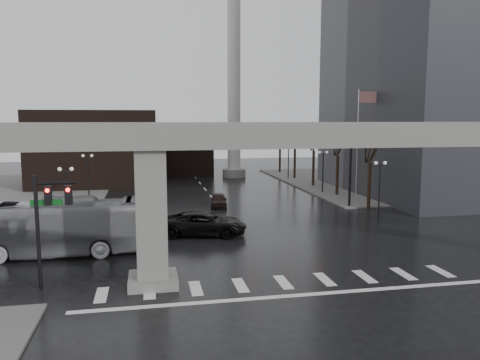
% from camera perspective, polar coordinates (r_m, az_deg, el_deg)
% --- Properties ---
extents(ground, '(160.00, 160.00, 0.00)m').
position_cam_1_polar(ground, '(27.20, 4.69, -11.61)').
color(ground, black).
rests_on(ground, ground).
extents(sidewalk_ne, '(28.00, 36.00, 0.15)m').
position_cam_1_polar(sidewalk_ne, '(69.72, 17.23, -0.16)').
color(sidewalk_ne, '#615F5D').
rests_on(sidewalk_ne, ground).
extents(elevated_guideway, '(48.00, 2.60, 8.70)m').
position_cam_1_polar(elevated_guideway, '(26.17, 7.51, 3.02)').
color(elevated_guideway, gray).
rests_on(elevated_guideway, ground).
extents(office_tower, '(22.00, 26.00, 42.00)m').
position_cam_1_polar(office_tower, '(62.88, 24.24, 17.91)').
color(office_tower, '#5B5B60').
rests_on(office_tower, ground).
extents(building_far_left, '(16.00, 14.00, 10.00)m').
position_cam_1_polar(building_far_left, '(67.17, -17.14, 3.79)').
color(building_far_left, black).
rests_on(building_far_left, ground).
extents(building_far_mid, '(10.00, 10.00, 8.00)m').
position_cam_1_polar(building_far_mid, '(77.04, -7.43, 3.73)').
color(building_far_mid, black).
rests_on(building_far_mid, ground).
extents(smokestack, '(3.60, 3.60, 30.00)m').
position_cam_1_polar(smokestack, '(72.06, -0.74, 10.98)').
color(smokestack, silver).
rests_on(smokestack, ground).
extents(signal_mast_arm, '(12.12, 0.43, 8.00)m').
position_cam_1_polar(signal_mast_arm, '(46.50, 9.08, 3.58)').
color(signal_mast_arm, black).
rests_on(signal_mast_arm, ground).
extents(signal_left_pole, '(2.30, 0.30, 6.00)m').
position_cam_1_polar(signal_left_pole, '(26.16, -22.37, -3.69)').
color(signal_left_pole, black).
rests_on(signal_left_pole, ground).
extents(flagpole_assembly, '(2.06, 0.12, 12.00)m').
position_cam_1_polar(flagpole_assembly, '(51.83, 14.46, 5.71)').
color(flagpole_assembly, silver).
rests_on(flagpole_assembly, ground).
extents(lamp_right_0, '(1.22, 0.32, 5.11)m').
position_cam_1_polar(lamp_right_0, '(44.20, 16.68, 0.10)').
color(lamp_right_0, black).
rests_on(lamp_right_0, ground).
extents(lamp_right_1, '(1.22, 0.32, 5.11)m').
position_cam_1_polar(lamp_right_1, '(56.86, 10.09, 1.86)').
color(lamp_right_1, black).
rests_on(lamp_right_1, ground).
extents(lamp_right_2, '(1.22, 0.32, 5.11)m').
position_cam_1_polar(lamp_right_2, '(70.04, 5.92, 2.96)').
color(lamp_right_2, black).
rests_on(lamp_right_2, ground).
extents(lamp_left_0, '(1.22, 0.32, 5.11)m').
position_cam_1_polar(lamp_left_0, '(39.60, -20.39, -0.87)').
color(lamp_left_0, black).
rests_on(lamp_left_0, ground).
extents(lamp_left_1, '(1.22, 0.32, 5.11)m').
position_cam_1_polar(lamp_left_1, '(53.36, -18.05, 1.25)').
color(lamp_left_1, black).
rests_on(lamp_left_1, ground).
extents(lamp_left_2, '(1.22, 0.32, 5.11)m').
position_cam_1_polar(lamp_left_2, '(67.23, -16.67, 2.50)').
color(lamp_left_2, black).
rests_on(lamp_left_2, ground).
extents(tree_right_0, '(1.09, 1.58, 7.50)m').
position_cam_1_polar(tree_right_0, '(48.29, 15.51, -0.09)').
color(tree_right_0, black).
rests_on(tree_right_0, ground).
extents(tree_right_1, '(1.09, 1.61, 7.67)m').
position_cam_1_polar(tree_right_1, '(55.49, 11.81, 1.04)').
color(tree_right_1, black).
rests_on(tree_right_1, ground).
extents(tree_right_2, '(1.10, 1.63, 7.85)m').
position_cam_1_polar(tree_right_2, '(62.88, 8.96, 1.89)').
color(tree_right_2, black).
rests_on(tree_right_2, ground).
extents(tree_right_3, '(1.11, 1.66, 8.02)m').
position_cam_1_polar(tree_right_3, '(70.40, 6.72, 2.57)').
color(tree_right_3, black).
rests_on(tree_right_3, ground).
extents(tree_right_4, '(1.12, 1.69, 8.19)m').
position_cam_1_polar(tree_right_4, '(78.02, 4.91, 3.10)').
color(tree_right_4, black).
rests_on(tree_right_4, ground).
extents(pickup_truck, '(6.99, 4.27, 1.81)m').
position_cam_1_polar(pickup_truck, '(36.15, -4.40, -5.32)').
color(pickup_truck, black).
rests_on(pickup_truck, ground).
extents(city_bus, '(13.37, 3.27, 3.71)m').
position_cam_1_polar(city_bus, '(33.01, -22.57, -5.41)').
color(city_bus, '#959599').
rests_on(city_bus, ground).
extents(far_car, '(2.14, 4.16, 1.36)m').
position_cam_1_polar(far_car, '(47.73, -2.61, -2.47)').
color(far_car, black).
rests_on(far_car, ground).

